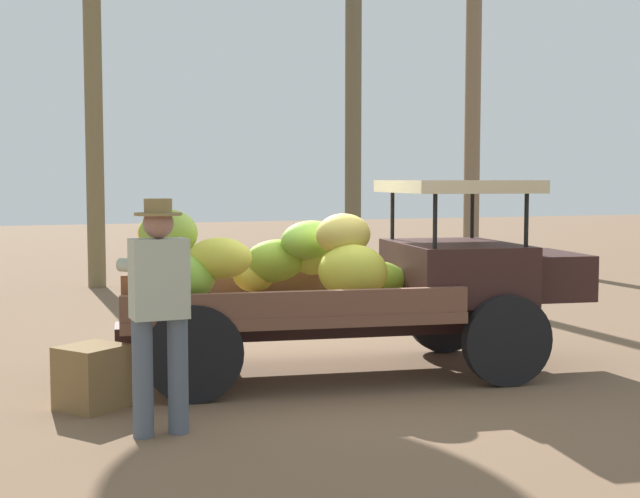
% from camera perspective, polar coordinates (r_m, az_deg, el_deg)
% --- Properties ---
extents(ground_plane, '(60.00, 60.00, 0.00)m').
position_cam_1_polar(ground_plane, '(8.67, 2.18, -7.85)').
color(ground_plane, brown).
extents(truck, '(4.61, 2.31, 1.85)m').
position_cam_1_polar(truck, '(8.40, 2.21, -1.85)').
color(truck, '#341D1A').
rests_on(truck, ground).
extents(farmer, '(0.53, 0.47, 1.72)m').
position_cam_1_polar(farmer, '(6.43, -10.42, -3.36)').
color(farmer, '#515B6B').
rests_on(farmer, ground).
extents(wooden_crate, '(0.65, 0.64, 0.51)m').
position_cam_1_polar(wooden_crate, '(7.42, -14.61, -8.07)').
color(wooden_crate, brown).
rests_on(wooden_crate, ground).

